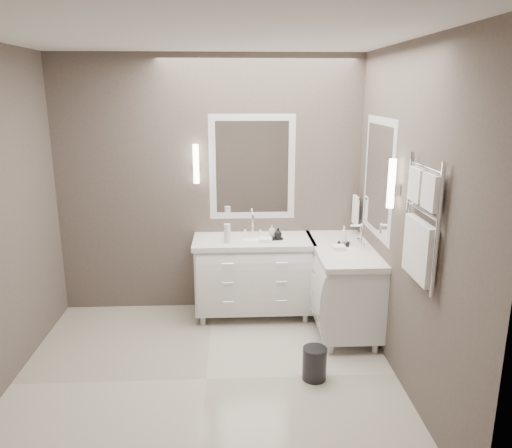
{
  "coord_description": "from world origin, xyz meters",
  "views": [
    {
      "loc": [
        0.23,
        -3.7,
        2.33
      ],
      "look_at": [
        0.45,
        0.7,
        1.15
      ],
      "focal_mm": 35.0,
      "sensor_mm": 36.0,
      "label": 1
    }
  ],
  "objects_px": {
    "towel_ladder": "(421,229)",
    "vanity_right": "(343,282)",
    "vanity_back": "(253,272)",
    "waste_bin": "(314,363)"
  },
  "relations": [
    {
      "from": "towel_ladder",
      "to": "waste_bin",
      "type": "relative_size",
      "value": 3.21
    },
    {
      "from": "vanity_right",
      "to": "towel_ladder",
      "type": "distance_m",
      "value": 1.6
    },
    {
      "from": "vanity_back",
      "to": "vanity_right",
      "type": "bearing_deg",
      "value": -20.38
    },
    {
      "from": "vanity_right",
      "to": "waste_bin",
      "type": "xyz_separation_m",
      "value": [
        -0.43,
        -0.94,
        -0.35
      ]
    },
    {
      "from": "towel_ladder",
      "to": "waste_bin",
      "type": "distance_m",
      "value": 1.46
    },
    {
      "from": "vanity_back",
      "to": "waste_bin",
      "type": "bearing_deg",
      "value": -70.36
    },
    {
      "from": "towel_ladder",
      "to": "vanity_right",
      "type": "bearing_deg",
      "value": 99.84
    },
    {
      "from": "towel_ladder",
      "to": "waste_bin",
      "type": "height_order",
      "value": "towel_ladder"
    },
    {
      "from": "vanity_back",
      "to": "vanity_right",
      "type": "relative_size",
      "value": 1.0
    },
    {
      "from": "towel_ladder",
      "to": "vanity_back",
      "type": "bearing_deg",
      "value": 124.1
    }
  ]
}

